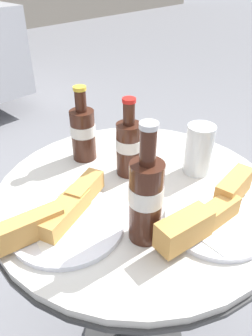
{
  "coord_description": "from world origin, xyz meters",
  "views": [
    {
      "loc": [
        -0.5,
        -0.43,
        1.18
      ],
      "look_at": [
        0.0,
        0.04,
        0.73
      ],
      "focal_mm": 35.0,
      "sensor_mm": 36.0,
      "label": 1
    }
  ],
  "objects_px": {
    "bistro_table": "(135,236)",
    "drinking_glass": "(199,151)",
    "cola_bottle_center": "(129,146)",
    "cola_bottle_left": "(146,197)",
    "cola_bottle_right": "(83,132)",
    "lunch_plate_near": "(62,218)",
    "lunch_plate_far": "(213,215)"
  },
  "relations": [
    {
      "from": "lunch_plate_near",
      "to": "bistro_table",
      "type": "bearing_deg",
      "value": -8.77
    },
    {
      "from": "drinking_glass",
      "to": "lunch_plate_near",
      "type": "distance_m",
      "value": 0.39
    },
    {
      "from": "drinking_glass",
      "to": "lunch_plate_near",
      "type": "bearing_deg",
      "value": 166.16
    },
    {
      "from": "cola_bottle_right",
      "to": "bistro_table",
      "type": "bearing_deg",
      "value": -94.21
    },
    {
      "from": "bistro_table",
      "to": "cola_bottle_right",
      "type": "bearing_deg",
      "value": 85.79
    },
    {
      "from": "cola_bottle_left",
      "to": "drinking_glass",
      "type": "relative_size",
      "value": 1.93
    },
    {
      "from": "cola_bottle_center",
      "to": "drinking_glass",
      "type": "distance_m",
      "value": 0.19
    },
    {
      "from": "cola_bottle_right",
      "to": "cola_bottle_center",
      "type": "height_order",
      "value": "cola_bottle_right"
    },
    {
      "from": "bistro_table",
      "to": "lunch_plate_far",
      "type": "xyz_separation_m",
      "value": [
        0.02,
        -0.2,
        0.19
      ]
    },
    {
      "from": "lunch_plate_near",
      "to": "lunch_plate_far",
      "type": "bearing_deg",
      "value": -46.05
    },
    {
      "from": "cola_bottle_left",
      "to": "lunch_plate_near",
      "type": "xyz_separation_m",
      "value": [
        -0.1,
        0.15,
        -0.08
      ]
    },
    {
      "from": "cola_bottle_left",
      "to": "cola_bottle_right",
      "type": "height_order",
      "value": "cola_bottle_left"
    },
    {
      "from": "cola_bottle_right",
      "to": "drinking_glass",
      "type": "height_order",
      "value": "cola_bottle_right"
    },
    {
      "from": "cola_bottle_right",
      "to": "lunch_plate_near",
      "type": "relative_size",
      "value": 0.71
    },
    {
      "from": "cola_bottle_right",
      "to": "cola_bottle_center",
      "type": "distance_m",
      "value": 0.15
    },
    {
      "from": "bistro_table",
      "to": "cola_bottle_center",
      "type": "xyz_separation_m",
      "value": [
        0.05,
        0.07,
        0.24
      ]
    },
    {
      "from": "bistro_table",
      "to": "lunch_plate_near",
      "type": "distance_m",
      "value": 0.28
    },
    {
      "from": "drinking_glass",
      "to": "cola_bottle_left",
      "type": "bearing_deg",
      "value": -168.79
    },
    {
      "from": "cola_bottle_center",
      "to": "cola_bottle_left",
      "type": "bearing_deg",
      "value": -129.31
    },
    {
      "from": "cola_bottle_right",
      "to": "drinking_glass",
      "type": "distance_m",
      "value": 0.32
    },
    {
      "from": "bistro_table",
      "to": "drinking_glass",
      "type": "distance_m",
      "value": 0.29
    },
    {
      "from": "bistro_table",
      "to": "cola_bottle_right",
      "type": "relative_size",
      "value": 3.38
    },
    {
      "from": "cola_bottle_right",
      "to": "drinking_glass",
      "type": "xyz_separation_m",
      "value": [
        0.16,
        -0.28,
        -0.02
      ]
    },
    {
      "from": "bistro_table",
      "to": "drinking_glass",
      "type": "xyz_separation_m",
      "value": [
        0.18,
        -0.06,
        0.22
      ]
    },
    {
      "from": "cola_bottle_left",
      "to": "cola_bottle_center",
      "type": "height_order",
      "value": "cola_bottle_left"
    },
    {
      "from": "bistro_table",
      "to": "cola_bottle_left",
      "type": "bearing_deg",
      "value": -132.18
    },
    {
      "from": "bistro_table",
      "to": "cola_bottle_left",
      "type": "distance_m",
      "value": 0.31
    },
    {
      "from": "cola_bottle_center",
      "to": "lunch_plate_near",
      "type": "height_order",
      "value": "cola_bottle_center"
    },
    {
      "from": "bistro_table",
      "to": "cola_bottle_left",
      "type": "height_order",
      "value": "cola_bottle_left"
    },
    {
      "from": "cola_bottle_right",
      "to": "lunch_plate_far",
      "type": "distance_m",
      "value": 0.42
    },
    {
      "from": "cola_bottle_left",
      "to": "lunch_plate_near",
      "type": "height_order",
      "value": "cola_bottle_left"
    },
    {
      "from": "lunch_plate_far",
      "to": "cola_bottle_right",
      "type": "bearing_deg",
      "value": 90.82
    }
  ]
}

